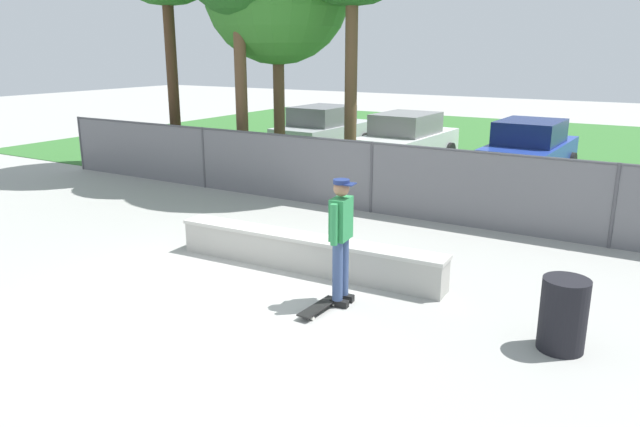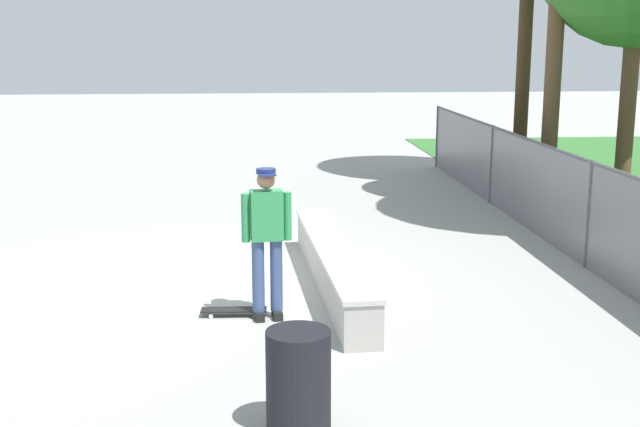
{
  "view_description": "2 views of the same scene",
  "coord_description": "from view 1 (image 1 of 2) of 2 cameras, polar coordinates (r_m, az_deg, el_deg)",
  "views": [
    {
      "loc": [
        5.69,
        -6.54,
        3.56
      ],
      "look_at": [
        0.99,
        1.33,
        1.03
      ],
      "focal_mm": 33.47,
      "sensor_mm": 36.0,
      "label": 1
    },
    {
      "loc": [
        11.4,
        0.28,
        3.34
      ],
      "look_at": [
        0.61,
        1.22,
        1.03
      ],
      "focal_mm": 46.26,
      "sensor_mm": 36.0,
      "label": 2
    }
  ],
  "objects": [
    {
      "name": "grass_strip",
      "position": [
        23.07,
        16.27,
        5.96
      ],
      "size": [
        31.67,
        20.0,
        0.02
      ],
      "primitive_type": "cube",
      "color": "#336B2D",
      "rests_on": "ground"
    },
    {
      "name": "car_silver",
      "position": [
        21.15,
        0.36,
        8.03
      ],
      "size": [
        2.15,
        4.27,
        1.66
      ],
      "color": "#B7BABF",
      "rests_on": "ground"
    },
    {
      "name": "concrete_ledge",
      "position": [
        9.93,
        -1.37,
        -3.77
      ],
      "size": [
        4.82,
        0.69,
        0.59
      ],
      "color": "#A8A59E",
      "rests_on": "ground"
    },
    {
      "name": "car_blue",
      "position": [
        17.94,
        19.39,
        5.82
      ],
      "size": [
        2.15,
        4.27,
        1.66
      ],
      "color": "#233D9E",
      "rests_on": "ground"
    },
    {
      "name": "car_white",
      "position": [
        19.02,
        8.31,
        7.04
      ],
      "size": [
        2.15,
        4.27,
        1.66
      ],
      "color": "silver",
      "rests_on": "ground"
    },
    {
      "name": "skateboarder",
      "position": [
        8.39,
        2.02,
        -2.13
      ],
      "size": [
        0.33,
        0.6,
        1.84
      ],
      "color": "black",
      "rests_on": "ground"
    },
    {
      "name": "skateboard",
      "position": [
        8.46,
        -0.13,
        -8.94
      ],
      "size": [
        0.24,
        0.81,
        0.09
      ],
      "color": "black",
      "rests_on": "ground"
    },
    {
      "name": "chainlink_fence",
      "position": [
        13.35,
        4.94,
        3.79
      ],
      "size": [
        19.74,
        0.07,
        1.6
      ],
      "color": "#4C4C51",
      "rests_on": "ground"
    },
    {
      "name": "trash_bin",
      "position": [
        7.9,
        22.24,
        -8.94
      ],
      "size": [
        0.56,
        0.56,
        0.92
      ],
      "primitive_type": "cylinder",
      "color": "black",
      "rests_on": "ground"
    },
    {
      "name": "ground_plane",
      "position": [
        9.38,
        -9.5,
        -7.13
      ],
      "size": [
        80.0,
        80.0,
        0.0
      ],
      "primitive_type": "plane",
      "color": "#9E9E99"
    }
  ]
}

